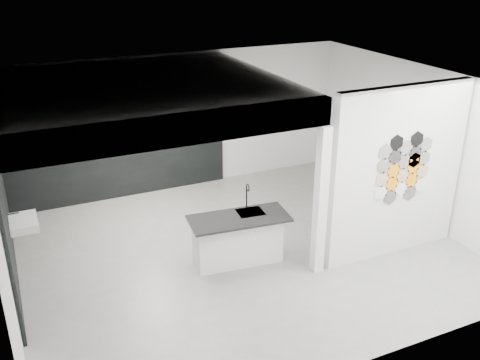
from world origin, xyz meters
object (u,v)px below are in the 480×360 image
at_px(glass_bowl, 190,124).
at_px(kettle, 179,125).
at_px(partition_panel, 398,173).
at_px(wall_basin, 24,223).
at_px(bottle_dark, 117,132).
at_px(utensil_cup, 86,138).
at_px(stockpot, 75,138).
at_px(glass_vase, 190,124).
at_px(kitchen_island, 238,238).

bearing_deg(glass_bowl, kettle, 180.00).
bearing_deg(glass_bowl, partition_panel, -61.77).
xyz_separation_m(partition_panel, wall_basin, (-5.46, 1.80, -0.55)).
xyz_separation_m(bottle_dark, utensil_cup, (-0.58, 0.00, -0.05)).
distance_m(partition_panel, utensil_cup, 5.66).
bearing_deg(stockpot, glass_vase, 0.00).
distance_m(wall_basin, bottle_dark, 2.87).
bearing_deg(wall_basin, partition_panel, -18.23).
relative_size(partition_panel, kitchen_island, 1.74).
distance_m(stockpot, utensil_cup, 0.20).
bearing_deg(kettle, partition_panel, -77.43).
xyz_separation_m(kitchen_island, glass_bowl, (0.34, 3.12, 0.95)).
relative_size(stockpot, kettle, 1.18).
bearing_deg(kitchen_island, glass_vase, 89.58).
bearing_deg(partition_panel, kettle, 120.72).
xyz_separation_m(kitchen_island, bottle_dark, (-1.13, 3.12, 0.99)).
distance_m(glass_bowl, bottle_dark, 1.48).
bearing_deg(partition_panel, kitchen_island, 162.98).
xyz_separation_m(glass_bowl, utensil_cup, (-2.06, 0.00, -0.01)).
relative_size(stockpot, glass_bowl, 1.35).
bearing_deg(glass_vase, utensil_cup, 180.00).
bearing_deg(bottle_dark, glass_vase, 0.00).
height_order(wall_basin, glass_vase, glass_vase).
distance_m(wall_basin, utensil_cup, 2.51).
relative_size(wall_basin, glass_vase, 4.90).
bearing_deg(utensil_cup, partition_panel, -43.09).
distance_m(glass_vase, utensil_cup, 2.06).
distance_m(wall_basin, kettle, 3.82).
bearing_deg(glass_bowl, bottle_dark, 180.00).
bearing_deg(glass_vase, bottle_dark, 180.00).
height_order(wall_basin, utensil_cup, utensil_cup).
bearing_deg(kitchen_island, partition_panel, -11.14).
relative_size(kitchen_island, utensil_cup, 17.54).
distance_m(glass_bowl, utensil_cup, 2.06).
height_order(partition_panel, glass_vase, partition_panel).
bearing_deg(kettle, utensil_cup, 161.85).
xyz_separation_m(kitchen_island, kettle, (0.12, 3.12, 0.97)).
height_order(stockpot, kettle, stockpot).
relative_size(wall_basin, kettle, 3.38).
relative_size(partition_panel, wall_basin, 4.67).
xyz_separation_m(kettle, utensil_cup, (-1.84, 0.00, -0.03)).
bearing_deg(wall_basin, kitchen_island, -19.18).
distance_m(glass_bowl, glass_vase, 0.01).
relative_size(wall_basin, utensil_cup, 6.52).
bearing_deg(glass_bowl, glass_vase, 0.00).
bearing_deg(kitchen_island, wall_basin, 166.70).
relative_size(wall_basin, stockpot, 2.86).
bearing_deg(wall_basin, stockpot, 61.24).
bearing_deg(kitchen_island, kettle, 93.62).
relative_size(kitchen_island, kettle, 9.08).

